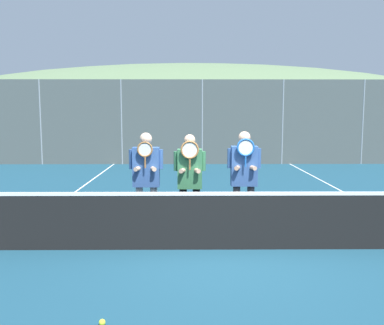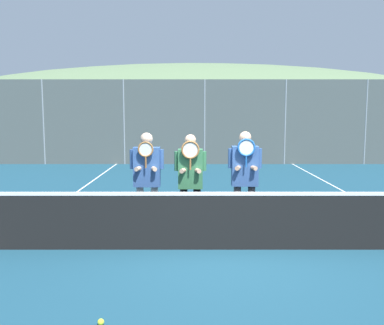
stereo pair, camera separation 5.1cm
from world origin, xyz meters
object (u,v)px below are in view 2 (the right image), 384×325
(player_center_left, at_px, (190,178))
(player_center_right, at_px, (244,174))
(car_far_left, at_px, (75,138))
(car_center, at_px, (284,137))
(player_leftmost, at_px, (146,175))
(tennis_ball_on_court, at_px, (100,322))
(car_left_of_center, at_px, (180,138))

(player_center_left, distance_m, player_center_right, 0.97)
(car_far_left, relative_size, car_center, 1.06)
(player_leftmost, xyz_separation_m, car_far_left, (-4.94, 13.60, -0.20))
(player_center_right, distance_m, tennis_ball_on_court, 3.91)
(tennis_ball_on_court, bearing_deg, car_left_of_center, 88.64)
(car_far_left, height_order, tennis_ball_on_court, car_far_left)
(player_center_right, bearing_deg, car_left_of_center, 96.35)
(tennis_ball_on_court, bearing_deg, car_far_left, 105.86)
(car_far_left, bearing_deg, tennis_ball_on_court, -74.14)
(player_center_right, relative_size, car_center, 0.44)
(player_leftmost, xyz_separation_m, tennis_ball_on_court, (-0.15, -3.26, -1.05))
(car_left_of_center, bearing_deg, tennis_ball_on_court, -91.36)
(player_leftmost, distance_m, player_center_right, 1.73)
(player_center_left, bearing_deg, car_far_left, 112.58)
(car_left_of_center, bearing_deg, car_far_left, 177.15)
(player_leftmost, bearing_deg, car_far_left, 109.96)
(car_far_left, xyz_separation_m, car_left_of_center, (5.18, -0.26, -0.00))
(player_center_left, relative_size, car_left_of_center, 0.44)
(car_left_of_center, distance_m, car_center, 5.05)
(player_leftmost, height_order, player_center_left, player_leftmost)
(player_leftmost, relative_size, car_far_left, 0.41)
(player_center_left, bearing_deg, tennis_ball_on_court, -106.29)
(car_far_left, xyz_separation_m, car_center, (10.23, -0.35, 0.05))
(car_left_of_center, bearing_deg, player_leftmost, -91.04)
(car_far_left, xyz_separation_m, tennis_ball_on_court, (4.79, -16.85, -0.85))
(car_center, xyz_separation_m, tennis_ball_on_court, (-5.44, -16.50, -0.90))
(car_far_left, bearing_deg, player_leftmost, -70.04)
(car_far_left, distance_m, car_center, 10.24)
(player_leftmost, xyz_separation_m, car_left_of_center, (0.24, 13.34, -0.20))
(player_center_left, distance_m, tennis_ball_on_court, 3.42)
(player_leftmost, distance_m, car_center, 14.26)
(player_center_right, height_order, car_left_of_center, player_center_right)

